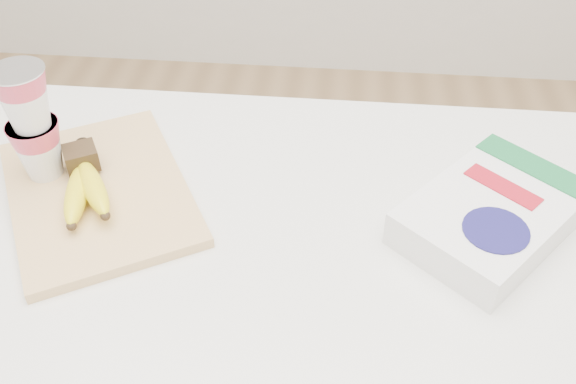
# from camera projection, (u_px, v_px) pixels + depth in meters

# --- Properties ---
(cutting_board) EXTENTS (0.38, 0.42, 0.02)m
(cutting_board) POSITION_uv_depth(u_px,v_px,m) (99.00, 192.00, 0.96)
(cutting_board) COLOR #E8B97F
(cutting_board) RESTS_ON table
(bananas) EXTENTS (0.12, 0.18, 0.05)m
(bananas) POSITION_uv_depth(u_px,v_px,m) (84.00, 184.00, 0.93)
(bananas) COLOR #382816
(bananas) RESTS_ON cutting_board
(yogurt_stack) EXTENTS (0.08, 0.08, 0.18)m
(yogurt_stack) POSITION_uv_depth(u_px,v_px,m) (31.00, 121.00, 0.91)
(yogurt_stack) COLOR white
(yogurt_stack) RESTS_ON cutting_board
(cereal_box) EXTENTS (0.30, 0.31, 0.06)m
(cereal_box) POSITION_uv_depth(u_px,v_px,m) (492.00, 215.00, 0.89)
(cereal_box) COLOR white
(cereal_box) RESTS_ON table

